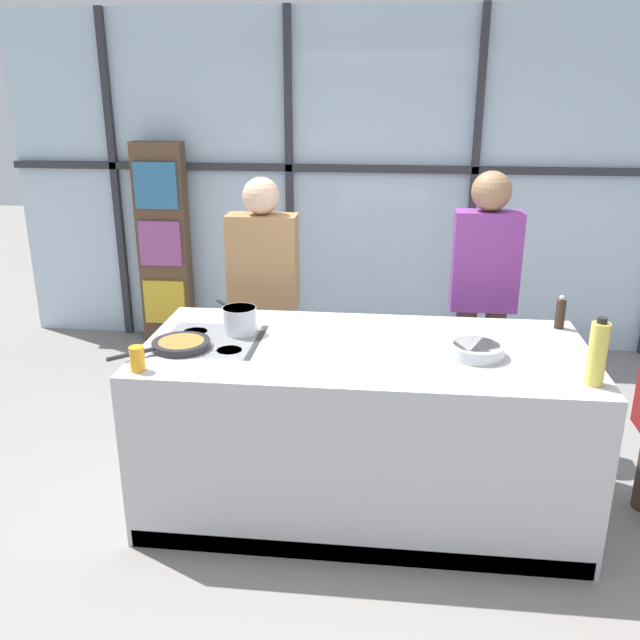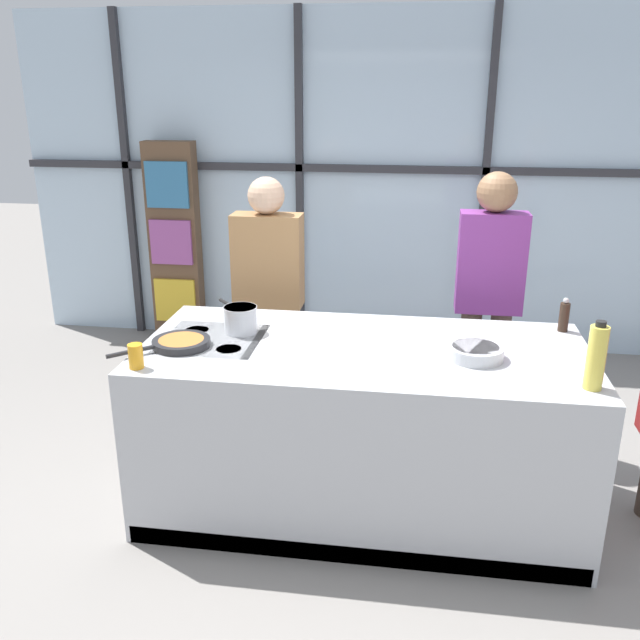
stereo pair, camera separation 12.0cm
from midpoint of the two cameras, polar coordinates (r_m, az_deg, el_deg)
ground_plane at (r=3.92m, az=4.31°, el=-15.00°), size 18.00×18.00×0.00m
back_window_wall at (r=5.82m, az=6.57°, el=11.23°), size 6.40×0.10×2.80m
bookshelf at (r=6.09m, az=-11.58°, el=6.30°), size 0.44×0.19×1.76m
demo_island at (r=3.68m, az=4.46°, el=-9.03°), size 2.29×1.06×0.93m
spectator_far_left at (r=4.42m, az=-3.58°, el=2.64°), size 0.45×0.23×1.66m
spectator_center_left at (r=4.35m, az=14.80°, el=2.46°), size 0.41×0.24×1.72m
frying_pan at (r=3.54m, az=-10.76°, el=-1.89°), size 0.44×0.42×0.04m
saucepan at (r=3.68m, az=-5.80°, el=0.12°), size 0.26×0.28×0.14m
white_plate at (r=3.67m, az=12.95°, el=-1.50°), size 0.27×0.27×0.01m
mixing_bowl at (r=3.42m, az=13.93°, el=-2.61°), size 0.28×0.28×0.06m
oil_bottle at (r=3.21m, az=23.24°, el=-2.89°), size 0.08×0.08×0.32m
pepper_grinder at (r=3.92m, az=20.70°, el=0.30°), size 0.05×0.05×0.19m
juice_glass_near at (r=3.30m, az=-14.25°, el=-2.98°), size 0.07×0.07×0.12m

